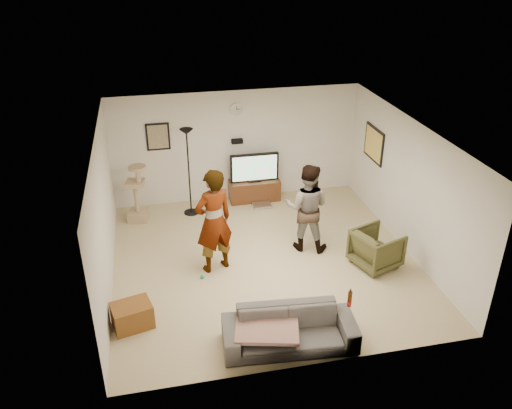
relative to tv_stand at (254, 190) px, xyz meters
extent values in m
cube|color=tan|center=(-0.35, -2.50, -0.25)|extent=(5.50, 5.50, 0.02)
cube|color=white|center=(-0.35, -2.50, 2.27)|extent=(5.50, 5.50, 0.02)
cube|color=beige|center=(-0.35, 0.25, 1.01)|extent=(5.50, 0.04, 2.50)
cube|color=beige|center=(-0.35, -5.25, 1.01)|extent=(5.50, 0.04, 2.50)
cube|color=beige|center=(-3.10, -2.50, 1.01)|extent=(0.04, 5.50, 2.50)
cube|color=beige|center=(2.40, -2.50, 1.01)|extent=(0.04, 5.50, 2.50)
cylinder|color=white|center=(-0.35, 0.22, 1.86)|extent=(0.26, 0.04, 0.26)
cube|color=black|center=(-0.35, 0.19, 1.14)|extent=(0.25, 0.10, 0.10)
cube|color=#7E7258|center=(-2.05, 0.23, 1.36)|extent=(0.42, 0.03, 0.52)
cube|color=#EFBA54|center=(2.38, -0.90, 1.26)|extent=(0.03, 0.78, 0.62)
cube|color=#452513|center=(0.00, 0.00, 0.00)|extent=(1.14, 0.45, 0.48)
cube|color=beige|center=(0.09, -0.40, -0.20)|extent=(0.40, 0.30, 0.07)
cube|color=black|center=(0.00, 0.00, 0.56)|extent=(1.09, 0.08, 0.65)
cube|color=#18E155|center=(0.00, -0.04, 0.56)|extent=(1.00, 0.01, 0.57)
cylinder|color=black|center=(-1.48, -0.34, 0.72)|extent=(0.32, 0.32, 1.92)
cube|color=tan|center=(-2.61, -0.42, 0.39)|extent=(0.48, 0.48, 1.26)
imported|color=#B4B5B8|center=(-1.27, -2.57, 0.74)|extent=(0.83, 0.69, 1.95)
imported|color=navy|center=(0.53, -2.23, 0.63)|extent=(1.04, 0.94, 1.73)
imported|color=#4F4B48|center=(-0.50, -4.80, 0.05)|extent=(2.01, 0.93, 0.57)
cube|color=tan|center=(-0.84, -4.80, 0.15)|extent=(1.04, 0.89, 0.06)
cylinder|color=#3B1B04|center=(0.40, -4.80, 0.46)|extent=(0.06, 0.06, 0.25)
imported|color=#414020|center=(1.61, -3.09, 0.11)|extent=(0.98, 0.97, 0.70)
cube|color=brown|center=(-2.75, -3.88, -0.04)|extent=(0.68, 0.57, 0.39)
sphere|color=#04A280|center=(-1.55, -2.85, -0.20)|extent=(0.07, 0.07, 0.07)
camera|label=1|loc=(-2.22, -10.47, 5.14)|focal=36.54mm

